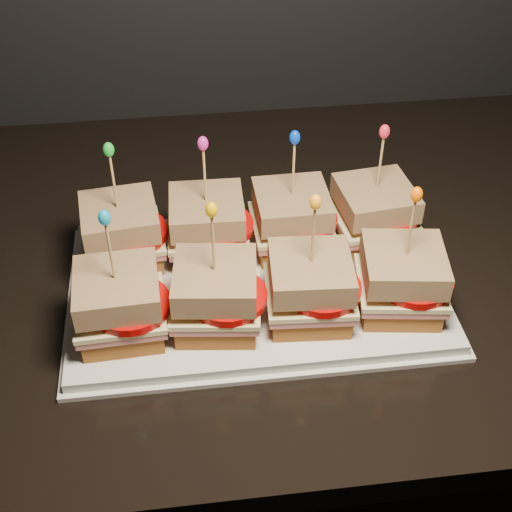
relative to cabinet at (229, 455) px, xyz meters
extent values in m
cube|color=black|center=(0.00, 0.00, 0.00)|extent=(2.43, 0.66, 0.83)
cube|color=black|center=(0.00, 0.00, 0.43)|extent=(2.47, 0.70, 0.03)
cube|color=white|center=(0.03, -0.09, 0.46)|extent=(0.42, 0.26, 0.02)
cube|color=white|center=(0.03, -0.09, 0.45)|extent=(0.43, 0.27, 0.01)
cube|color=brown|center=(-0.11, -0.03, 0.48)|extent=(0.09, 0.09, 0.02)
cube|color=#C95C5E|center=(-0.11, -0.03, 0.49)|extent=(0.10, 0.10, 0.01)
cube|color=beige|center=(-0.11, -0.03, 0.50)|extent=(0.10, 0.10, 0.01)
cylinder|color=#B90705|center=(-0.10, -0.03, 0.51)|extent=(0.08, 0.08, 0.01)
cube|color=brown|center=(-0.11, -0.03, 0.53)|extent=(0.09, 0.09, 0.03)
cylinder|color=tan|center=(-0.11, -0.03, 0.57)|extent=(0.00, 0.00, 0.09)
ellipsoid|color=green|center=(-0.11, -0.03, 0.62)|extent=(0.01, 0.01, 0.02)
cube|color=brown|center=(-0.02, -0.03, 0.48)|extent=(0.08, 0.08, 0.02)
cube|color=#C95C5E|center=(-0.02, -0.03, 0.49)|extent=(0.09, 0.09, 0.01)
cube|color=beige|center=(-0.02, -0.03, 0.50)|extent=(0.10, 0.09, 0.01)
cylinder|color=#B90705|center=(0.00, -0.03, 0.51)|extent=(0.08, 0.08, 0.01)
cube|color=brown|center=(-0.02, -0.03, 0.53)|extent=(0.09, 0.09, 0.03)
cylinder|color=tan|center=(-0.02, -0.03, 0.57)|extent=(0.00, 0.00, 0.09)
ellipsoid|color=#D324A0|center=(-0.02, -0.03, 0.62)|extent=(0.01, 0.01, 0.02)
cube|color=brown|center=(0.08, -0.03, 0.48)|extent=(0.08, 0.08, 0.02)
cube|color=#C95C5E|center=(0.08, -0.03, 0.49)|extent=(0.09, 0.09, 0.01)
cube|color=beige|center=(0.08, -0.03, 0.50)|extent=(0.09, 0.09, 0.01)
cylinder|color=#B90705|center=(0.10, -0.03, 0.51)|extent=(0.08, 0.08, 0.01)
cube|color=brown|center=(0.08, -0.03, 0.53)|extent=(0.09, 0.09, 0.03)
cylinder|color=tan|center=(0.08, -0.03, 0.57)|extent=(0.00, 0.00, 0.09)
ellipsoid|color=#0638D3|center=(0.08, -0.03, 0.62)|extent=(0.01, 0.01, 0.02)
cube|color=brown|center=(0.18, -0.03, 0.48)|extent=(0.09, 0.09, 0.02)
cube|color=#C95C5E|center=(0.18, -0.03, 0.49)|extent=(0.10, 0.10, 0.01)
cube|color=beige|center=(0.18, -0.03, 0.50)|extent=(0.10, 0.10, 0.01)
cylinder|color=#B90705|center=(0.20, -0.03, 0.51)|extent=(0.08, 0.08, 0.01)
cube|color=brown|center=(0.18, -0.03, 0.53)|extent=(0.09, 0.09, 0.03)
cylinder|color=tan|center=(0.18, -0.03, 0.57)|extent=(0.00, 0.00, 0.09)
ellipsoid|color=#EB223E|center=(0.18, -0.03, 0.62)|extent=(0.01, 0.01, 0.02)
cube|color=brown|center=(-0.11, -0.15, 0.48)|extent=(0.09, 0.09, 0.02)
cube|color=#C95C5E|center=(-0.11, -0.15, 0.49)|extent=(0.09, 0.09, 0.01)
cube|color=beige|center=(-0.11, -0.15, 0.50)|extent=(0.10, 0.09, 0.01)
cylinder|color=#B90705|center=(-0.10, -0.15, 0.51)|extent=(0.08, 0.08, 0.01)
cube|color=brown|center=(-0.11, -0.15, 0.53)|extent=(0.09, 0.09, 0.03)
cylinder|color=tan|center=(-0.11, -0.15, 0.57)|extent=(0.00, 0.00, 0.09)
ellipsoid|color=#0F8EB2|center=(-0.11, -0.15, 0.62)|extent=(0.01, 0.01, 0.02)
cube|color=brown|center=(-0.02, -0.15, 0.48)|extent=(0.09, 0.09, 0.02)
cube|color=#C95C5E|center=(-0.02, -0.15, 0.49)|extent=(0.10, 0.10, 0.01)
cube|color=beige|center=(-0.02, -0.15, 0.50)|extent=(0.10, 0.10, 0.01)
cylinder|color=#B90705|center=(0.00, -0.15, 0.51)|extent=(0.08, 0.08, 0.01)
cube|color=brown|center=(-0.02, -0.15, 0.53)|extent=(0.09, 0.09, 0.03)
cylinder|color=tan|center=(-0.02, -0.15, 0.57)|extent=(0.00, 0.00, 0.09)
ellipsoid|color=#EAAD03|center=(-0.02, -0.15, 0.62)|extent=(0.01, 0.01, 0.02)
cube|color=brown|center=(0.08, -0.15, 0.48)|extent=(0.09, 0.09, 0.02)
cube|color=#C95C5E|center=(0.08, -0.15, 0.49)|extent=(0.10, 0.09, 0.01)
cube|color=beige|center=(0.08, -0.15, 0.50)|extent=(0.10, 0.10, 0.01)
cylinder|color=#B90705|center=(0.10, -0.15, 0.51)|extent=(0.08, 0.08, 0.01)
cube|color=brown|center=(0.08, -0.15, 0.53)|extent=(0.09, 0.09, 0.03)
cylinder|color=tan|center=(0.08, -0.15, 0.57)|extent=(0.00, 0.00, 0.09)
ellipsoid|color=#FCA01B|center=(0.08, -0.15, 0.62)|extent=(0.01, 0.01, 0.02)
cube|color=brown|center=(0.18, -0.15, 0.48)|extent=(0.09, 0.09, 0.02)
cube|color=#C95C5E|center=(0.18, -0.15, 0.49)|extent=(0.10, 0.10, 0.01)
cube|color=beige|center=(0.18, -0.15, 0.50)|extent=(0.10, 0.10, 0.01)
cylinder|color=#B90705|center=(0.20, -0.15, 0.51)|extent=(0.08, 0.08, 0.01)
cube|color=brown|center=(0.18, -0.15, 0.53)|extent=(0.10, 0.10, 0.03)
cylinder|color=tan|center=(0.18, -0.15, 0.57)|extent=(0.00, 0.00, 0.09)
ellipsoid|color=#FA6903|center=(0.18, -0.15, 0.62)|extent=(0.01, 0.01, 0.02)
camera|label=1|loc=(-0.04, -0.69, 1.02)|focal=50.00mm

